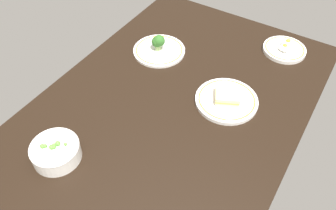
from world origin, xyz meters
The scene contains 5 objects.
dining_table centered at (0.00, 0.00, 2.00)cm, with size 135.84×87.95×4.00cm, color black.
plate_sandwich centered at (-13.94, 16.00, 5.27)cm, with size 22.48×22.48×4.64cm.
plate_eggs centered at (-53.47, 23.74, 5.29)cm, with size 17.57×17.57×5.08cm.
plate_broccoli centered at (-25.60, -20.33, 5.79)cm, with size 21.47×21.47×8.02cm.
bowl_peas centered at (35.65, -18.41, 7.01)cm, with size 15.21×15.21×6.82cm.
Camera 1 is at (71.80, 44.62, 95.27)cm, focal length 37.73 mm.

